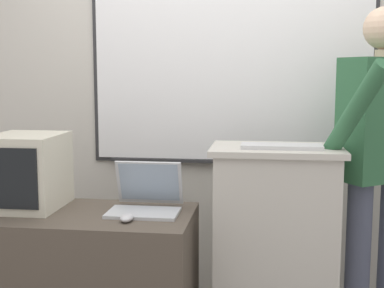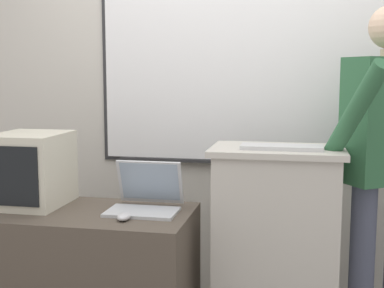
# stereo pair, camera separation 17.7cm
# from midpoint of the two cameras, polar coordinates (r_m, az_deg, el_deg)

# --- Properties ---
(back_wall) EXTENTS (6.40, 0.17, 2.97)m
(back_wall) POSITION_cam_midpoint_polar(r_m,az_deg,el_deg) (3.41, 4.77, 8.64)
(back_wall) COLOR beige
(back_wall) RESTS_ON ground_plane
(lectern_podium) EXTENTS (0.66, 0.44, 1.04)m
(lectern_podium) POSITION_cam_midpoint_polar(r_m,az_deg,el_deg) (2.83, 10.70, -10.86)
(lectern_podium) COLOR #BCB7AD
(lectern_podium) RESTS_ON ground_plane
(side_desk) EXTENTS (1.06, 0.58, 0.73)m
(side_desk) POSITION_cam_midpoint_polar(r_m,az_deg,el_deg) (2.84, -9.25, -14.19)
(side_desk) COLOR #4C4238
(side_desk) RESTS_ON ground_plane
(laptop) EXTENTS (0.35, 0.31, 0.24)m
(laptop) POSITION_cam_midpoint_polar(r_m,az_deg,el_deg) (2.70, -3.05, -5.66)
(laptop) COLOR #B7BABF
(laptop) RESTS_ON side_desk
(wireless_keyboard) EXTENTS (0.40, 0.15, 0.02)m
(wireless_keyboard) POSITION_cam_midpoint_polar(r_m,az_deg,el_deg) (2.66, 11.44, -0.35)
(wireless_keyboard) COLOR silver
(wireless_keyboard) RESTS_ON lectern_podium
(computer_mouse_by_laptop) EXTENTS (0.06, 0.10, 0.03)m
(computer_mouse_by_laptop) POSITION_cam_midpoint_polar(r_m,az_deg,el_deg) (2.53, -5.28, -7.75)
(computer_mouse_by_laptop) COLOR #BCBCC1
(computer_mouse_by_laptop) RESTS_ON side_desk
(crt_monitor) EXTENTS (0.35, 0.40, 0.38)m
(crt_monitor) POSITION_cam_midpoint_polar(r_m,az_deg,el_deg) (2.88, -15.11, -2.62)
(crt_monitor) COLOR beige
(crt_monitor) RESTS_ON side_desk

